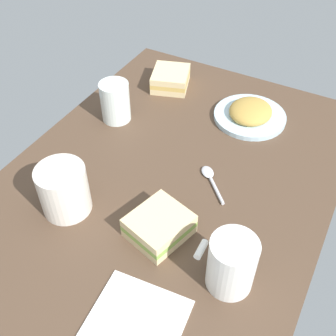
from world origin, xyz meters
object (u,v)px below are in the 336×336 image
object	(u,v)px
plate_of_food	(250,114)
sandwich_side	(171,79)
coffee_mug_black	(64,189)
sandwich_main	(159,226)
spoon	(211,178)
coffee_mug_milky	(231,263)
glass_of_milk	(115,104)
paper_napkin	(134,325)

from	to	relation	value
plate_of_food	sandwich_side	xyz separation A→B (cm)	(-3.28, -23.35, 0.76)
coffee_mug_black	sandwich_main	size ratio (longest dim) A/B	0.95
coffee_mug_black	spoon	xyz separation A→B (cm)	(-19.88, 20.94, -4.68)
plate_of_food	coffee_mug_milky	bearing A→B (deg)	16.09
coffee_mug_black	sandwich_main	xyz separation A→B (cm)	(-3.00, 18.43, -2.86)
coffee_mug_black	spoon	distance (cm)	29.26
glass_of_milk	spoon	distance (cm)	29.67
coffee_mug_black	sandwich_side	size ratio (longest dim) A/B	0.95
coffee_mug_black	paper_napkin	bearing A→B (deg)	59.67
sandwich_main	sandwich_side	distance (cm)	48.20
sandwich_main	paper_napkin	distance (cm)	17.66
glass_of_milk	spoon	xyz separation A→B (cm)	(8.05, 28.30, -3.84)
plate_of_food	spoon	distance (cm)	23.22
sandwich_main	spoon	xyz separation A→B (cm)	(-16.89, 2.51, -1.82)
sandwich_main	paper_napkin	xyz separation A→B (cm)	(16.77, 5.12, -2.05)
coffee_mug_black	coffee_mug_milky	xyz separation A→B (cm)	(0.04, 33.15, 0.21)
plate_of_food	coffee_mug_black	world-z (taller)	coffee_mug_black
plate_of_food	spoon	world-z (taller)	plate_of_food
spoon	paper_napkin	bearing A→B (deg)	4.43
spoon	sandwich_side	bearing A→B (deg)	-138.30
glass_of_milk	paper_napkin	distance (cm)	52.07
plate_of_food	paper_napkin	bearing A→B (deg)	2.86
glass_of_milk	plate_of_food	bearing A→B (deg)	118.35
sandwich_side	glass_of_milk	size ratio (longest dim) A/B	1.29
plate_of_food	coffee_mug_milky	size ratio (longest dim) A/B	1.67
coffee_mug_black	sandwich_side	distance (cm)	46.51
glass_of_milk	paper_napkin	world-z (taller)	glass_of_milk
coffee_mug_milky	spoon	world-z (taller)	coffee_mug_milky
sandwich_side	spoon	xyz separation A→B (cm)	(26.47, 23.58, -1.82)
sandwich_main	sandwich_side	xyz separation A→B (cm)	(-43.35, -21.07, 0.00)
coffee_mug_black	coffee_mug_milky	size ratio (longest dim) A/B	1.14
paper_napkin	sandwich_side	bearing A→B (deg)	-156.47
plate_of_food	sandwich_side	size ratio (longest dim) A/B	1.39
coffee_mug_black	glass_of_milk	size ratio (longest dim) A/B	1.22
glass_of_milk	sandwich_side	bearing A→B (deg)	165.62
coffee_mug_milky	glass_of_milk	size ratio (longest dim) A/B	1.07
coffee_mug_milky	spoon	xyz separation A→B (cm)	(-19.92, -12.20, -4.89)
plate_of_food	coffee_mug_black	bearing A→B (deg)	-25.68
plate_of_food	glass_of_milk	size ratio (longest dim) A/B	1.79
sandwich_main	coffee_mug_milky	bearing A→B (deg)	78.35
sandwich_side	coffee_mug_black	bearing A→B (deg)	3.26
sandwich_side	glass_of_milk	bearing A→B (deg)	-14.38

